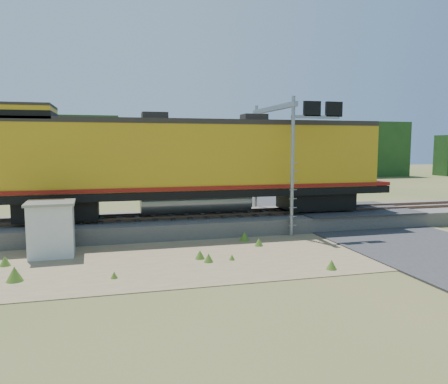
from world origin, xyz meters
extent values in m
plane|color=#475123|center=(0.00, 0.00, 0.00)|extent=(140.00, 140.00, 0.00)
cube|color=slate|center=(0.00, 6.00, 0.40)|extent=(70.00, 5.00, 0.80)
cube|color=brown|center=(0.00, 5.28, 0.88)|extent=(70.00, 0.10, 0.16)
cube|color=brown|center=(0.00, 6.72, 0.88)|extent=(70.00, 0.10, 0.16)
cube|color=#8C7754|center=(-2.00, 0.50, 0.01)|extent=(26.00, 8.00, 0.03)
cube|color=#38383A|center=(7.00, 6.00, 0.83)|extent=(7.00, 5.20, 0.06)
cube|color=#38383A|center=(7.00, 22.00, 0.04)|extent=(7.00, 24.00, 0.08)
cube|color=#193D16|center=(0.00, 38.00, 3.25)|extent=(36.00, 3.00, 6.50)
cube|color=#193D16|center=(40.00, 38.00, 3.00)|extent=(50.00, 3.00, 6.00)
cube|color=black|center=(-9.25, 6.00, 1.45)|extent=(3.91, 2.50, 0.98)
cube|color=black|center=(4.85, 6.00, 1.45)|extent=(3.91, 2.50, 0.98)
cube|color=black|center=(-2.20, 6.00, 2.13)|extent=(21.70, 3.25, 0.39)
cylinder|color=gray|center=(-2.20, 6.00, 1.61)|extent=(5.97, 1.30, 1.30)
cube|color=#C18A16|center=(-2.20, 6.00, 4.01)|extent=(20.07, 3.15, 3.36)
cube|color=maroon|center=(-2.20, 6.00, 2.46)|extent=(21.70, 3.31, 0.20)
cube|color=#28231E|center=(-2.20, 6.00, 5.82)|extent=(20.07, 3.20, 0.26)
cube|color=#C18A16|center=(-10.66, 6.00, 6.07)|extent=(2.82, 3.15, 0.76)
cube|color=#28231E|center=(-10.66, 6.00, 6.49)|extent=(2.82, 3.20, 0.13)
cube|color=black|center=(-10.66, 6.00, 6.02)|extent=(2.87, 3.20, 0.38)
cube|color=#28231E|center=(-4.37, 6.00, 6.07)|extent=(1.30, 1.08, 0.49)
cube|color=#28231E|center=(1.05, 6.00, 6.07)|extent=(1.30, 1.08, 0.49)
cube|color=silver|center=(-9.13, 2.18, 1.10)|extent=(1.83, 1.83, 2.20)
cube|color=gray|center=(-9.13, 2.18, 2.25)|extent=(2.01, 2.01, 0.11)
cylinder|color=gray|center=(2.16, 3.20, 3.52)|extent=(0.18, 0.18, 7.04)
cylinder|color=gray|center=(2.16, 8.80, 3.52)|extent=(0.18, 0.18, 7.04)
cube|color=gray|center=(2.16, 6.00, 6.64)|extent=(0.25, 6.20, 0.25)
cube|color=gray|center=(3.36, 3.20, 6.03)|extent=(2.62, 0.15, 0.15)
cube|color=black|center=(3.16, 3.20, 6.44)|extent=(0.91, 0.15, 0.75)
cube|color=black|center=(4.37, 3.20, 6.44)|extent=(0.91, 0.15, 0.75)
camera|label=1|loc=(-6.70, -17.05, 4.66)|focal=35.00mm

